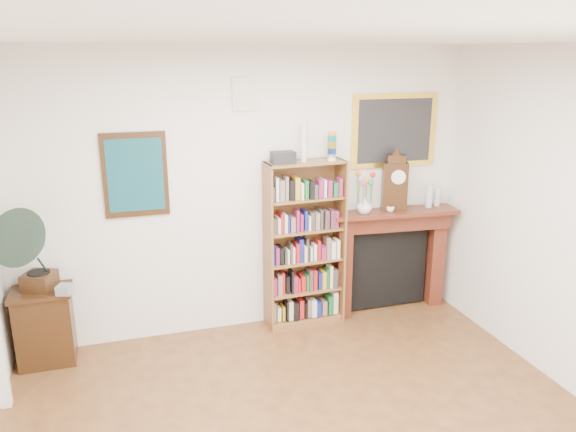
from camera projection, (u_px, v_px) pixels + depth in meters
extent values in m
cube|color=white|center=(357.00, 36.00, 2.80)|extent=(4.50, 5.00, 0.01)
cube|color=white|center=(248.00, 193.00, 5.49)|extent=(4.50, 0.01, 2.80)
cube|color=black|center=(135.00, 175.00, 5.11)|extent=(0.58, 0.03, 0.78)
cube|color=#114651|center=(135.00, 175.00, 5.09)|extent=(0.50, 0.01, 0.67)
cube|color=white|center=(246.00, 94.00, 5.21)|extent=(0.26, 0.03, 0.30)
cube|color=silver|center=(247.00, 94.00, 5.19)|extent=(0.22, 0.01, 0.26)
cube|color=yellow|center=(394.00, 131.00, 5.76)|extent=(0.95, 0.03, 0.75)
cube|color=#262628|center=(395.00, 131.00, 5.74)|extent=(0.82, 0.01, 0.65)
cube|color=brown|center=(268.00, 249.00, 5.54)|extent=(0.04, 0.28, 1.71)
cube|color=brown|center=(340.00, 241.00, 5.76)|extent=(0.04, 0.28, 1.71)
cube|color=brown|center=(305.00, 163.00, 5.41)|extent=(0.80, 0.32, 0.02)
cube|color=brown|center=(304.00, 319.00, 5.88)|extent=(0.80, 0.32, 0.07)
cube|color=brown|center=(301.00, 241.00, 5.77)|extent=(0.79, 0.06, 1.71)
cube|color=brown|center=(304.00, 290.00, 5.79)|extent=(0.75, 0.30, 0.02)
cube|color=brown|center=(305.00, 260.00, 5.70)|extent=(0.75, 0.30, 0.02)
cube|color=brown|center=(305.00, 230.00, 5.60)|extent=(0.75, 0.30, 0.02)
cube|color=brown|center=(305.00, 199.00, 5.51)|extent=(0.75, 0.30, 0.02)
cube|color=black|center=(45.00, 326.00, 5.04)|extent=(0.52, 0.38, 0.71)
cube|color=#551D13|center=(343.00, 267.00, 5.90)|extent=(0.17, 0.21, 1.10)
cube|color=#551D13|center=(435.00, 257.00, 6.21)|extent=(0.17, 0.21, 1.10)
cube|color=#551D13|center=(392.00, 221.00, 5.92)|extent=(1.26, 0.30, 0.18)
cube|color=#551D13|center=(394.00, 212.00, 5.85)|extent=(1.37, 0.43, 0.04)
cube|color=black|center=(387.00, 268.00, 6.14)|extent=(0.91, 0.09, 0.88)
cube|color=black|center=(40.00, 281.00, 4.96)|extent=(0.32, 0.32, 0.15)
cylinder|color=black|center=(38.00, 272.00, 4.93)|extent=(0.25, 0.25, 0.01)
cone|color=#2A3D32|center=(31.00, 242.00, 4.70)|extent=(0.69, 0.76, 0.64)
cube|color=#A9A9B5|center=(65.00, 289.00, 4.86)|extent=(0.15, 0.15, 0.08)
cube|color=black|center=(395.00, 186.00, 5.80)|extent=(0.28, 0.21, 0.50)
cylinder|color=white|center=(399.00, 177.00, 5.70)|extent=(0.15, 0.06, 0.15)
cube|color=black|center=(396.00, 159.00, 5.72)|extent=(0.21, 0.17, 0.09)
imported|color=white|center=(364.00, 205.00, 5.72)|extent=(0.21, 0.21, 0.17)
imported|color=white|center=(390.00, 209.00, 5.79)|extent=(0.08, 0.08, 0.06)
cylinder|color=silver|center=(429.00, 196.00, 5.94)|extent=(0.07, 0.07, 0.24)
cylinder|color=silver|center=(437.00, 196.00, 6.01)|extent=(0.06, 0.06, 0.20)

